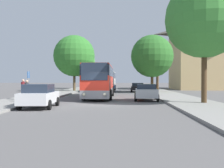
{
  "coord_description": "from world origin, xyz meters",
  "views": [
    {
      "loc": [
        1.61,
        -19.67,
        1.84
      ],
      "look_at": [
        0.22,
        14.1,
        1.32
      ],
      "focal_mm": 42.0,
      "sensor_mm": 36.0,
      "label": 1
    }
  ],
  "objects_px": {
    "bus_stop_sign": "(29,82)",
    "tree_right_near": "(152,56)",
    "tree_left_near": "(74,56)",
    "bus_front": "(100,81)",
    "tree_right_far": "(204,19)",
    "bus_middle": "(107,81)",
    "parked_car_right_near": "(146,92)",
    "tree_right_mid": "(157,56)",
    "pedestrian_waiting_near": "(23,89)",
    "tree_left_far": "(81,62)",
    "parked_car_right_far": "(138,87)",
    "parked_car_left_curb": "(39,96)",
    "pedestrian_waiting_far": "(27,91)"
  },
  "relations": [
    {
      "from": "bus_middle",
      "to": "bus_front",
      "type": "bearing_deg",
      "value": -88.71
    },
    {
      "from": "bus_stop_sign",
      "to": "tree_right_near",
      "type": "height_order",
      "value": "tree_right_near"
    },
    {
      "from": "tree_right_far",
      "to": "tree_right_near",
      "type": "bearing_deg",
      "value": 95.8
    },
    {
      "from": "tree_right_near",
      "to": "tree_right_mid",
      "type": "bearing_deg",
      "value": 69.14
    },
    {
      "from": "parked_car_left_curb",
      "to": "parked_car_right_far",
      "type": "relative_size",
      "value": 0.93
    },
    {
      "from": "tree_left_near",
      "to": "tree_right_mid",
      "type": "distance_m",
      "value": 13.11
    },
    {
      "from": "pedestrian_waiting_near",
      "to": "tree_right_mid",
      "type": "xyz_separation_m",
      "value": [
        13.88,
        18.99,
        4.57
      ]
    },
    {
      "from": "bus_middle",
      "to": "tree_left_near",
      "type": "height_order",
      "value": "tree_left_near"
    },
    {
      "from": "tree_right_near",
      "to": "tree_right_mid",
      "type": "distance_m",
      "value": 3.3
    },
    {
      "from": "parked_car_right_far",
      "to": "tree_left_near",
      "type": "distance_m",
      "value": 11.2
    },
    {
      "from": "parked_car_right_far",
      "to": "pedestrian_waiting_near",
      "type": "distance_m",
      "value": 21.78
    },
    {
      "from": "tree_left_near",
      "to": "bus_front",
      "type": "bearing_deg",
      "value": -69.71
    },
    {
      "from": "tree_left_far",
      "to": "tree_right_far",
      "type": "xyz_separation_m",
      "value": [
        14.98,
        -35.41,
        0.78
      ]
    },
    {
      "from": "tree_right_far",
      "to": "bus_stop_sign",
      "type": "bearing_deg",
      "value": 168.63
    },
    {
      "from": "parked_car_right_near",
      "to": "bus_front",
      "type": "bearing_deg",
      "value": -33.41
    },
    {
      "from": "parked_car_right_near",
      "to": "bus_middle",
      "type": "bearing_deg",
      "value": -73.38
    },
    {
      "from": "bus_front",
      "to": "pedestrian_waiting_far",
      "type": "bearing_deg",
      "value": -127.56
    },
    {
      "from": "parked_car_right_near",
      "to": "tree_left_far",
      "type": "distance_m",
      "value": 33.8
    },
    {
      "from": "pedestrian_waiting_far",
      "to": "tree_right_far",
      "type": "xyz_separation_m",
      "value": [
        13.55,
        -0.35,
        5.38
      ]
    },
    {
      "from": "pedestrian_waiting_far",
      "to": "parked_car_left_curb",
      "type": "bearing_deg",
      "value": 79.33
    },
    {
      "from": "bus_stop_sign",
      "to": "bus_front",
      "type": "bearing_deg",
      "value": 35.63
    },
    {
      "from": "tree_left_near",
      "to": "tree_left_far",
      "type": "bearing_deg",
      "value": 94.96
    },
    {
      "from": "bus_front",
      "to": "bus_middle",
      "type": "distance_m",
      "value": 16.44
    },
    {
      "from": "pedestrian_waiting_near",
      "to": "tree_right_near",
      "type": "distance_m",
      "value": 20.81
    },
    {
      "from": "bus_stop_sign",
      "to": "tree_right_far",
      "type": "distance_m",
      "value": 15.36
    },
    {
      "from": "bus_stop_sign",
      "to": "tree_right_near",
      "type": "xyz_separation_m",
      "value": [
        12.5,
        15.24,
        3.57
      ]
    },
    {
      "from": "bus_stop_sign",
      "to": "tree_right_far",
      "type": "height_order",
      "value": "tree_right_far"
    },
    {
      "from": "parked_car_right_near",
      "to": "bus_stop_sign",
      "type": "bearing_deg",
      "value": 8.1
    },
    {
      "from": "bus_stop_sign",
      "to": "parked_car_right_near",
      "type": "bearing_deg",
      "value": 5.14
    },
    {
      "from": "pedestrian_waiting_far",
      "to": "tree_left_far",
      "type": "xyz_separation_m",
      "value": [
        -1.43,
        35.06,
        4.6
      ]
    },
    {
      "from": "tree_left_far",
      "to": "tree_right_far",
      "type": "relative_size",
      "value": 0.93
    },
    {
      "from": "parked_car_left_curb",
      "to": "parked_car_right_near",
      "type": "relative_size",
      "value": 1.06
    },
    {
      "from": "parked_car_right_near",
      "to": "tree_right_mid",
      "type": "distance_m",
      "value": 18.34
    },
    {
      "from": "tree_left_far",
      "to": "tree_right_mid",
      "type": "relative_size",
      "value": 1.14
    },
    {
      "from": "tree_left_far",
      "to": "tree_left_near",
      "type": "bearing_deg",
      "value": -85.04
    },
    {
      "from": "pedestrian_waiting_near",
      "to": "bus_stop_sign",
      "type": "bearing_deg",
      "value": 84.34
    },
    {
      "from": "pedestrian_waiting_near",
      "to": "tree_right_mid",
      "type": "relative_size",
      "value": 0.23
    },
    {
      "from": "pedestrian_waiting_near",
      "to": "tree_right_mid",
      "type": "height_order",
      "value": "tree_right_mid"
    },
    {
      "from": "pedestrian_waiting_far",
      "to": "parked_car_right_far",
      "type": "bearing_deg",
      "value": -159.03
    },
    {
      "from": "parked_car_right_near",
      "to": "bus_stop_sign",
      "type": "relative_size",
      "value": 1.61
    },
    {
      "from": "bus_middle",
      "to": "pedestrian_waiting_far",
      "type": "relative_size",
      "value": 7.04
    },
    {
      "from": "parked_car_right_near",
      "to": "tree_right_near",
      "type": "relative_size",
      "value": 0.49
    },
    {
      "from": "bus_middle",
      "to": "bus_stop_sign",
      "type": "bearing_deg",
      "value": -104.94
    },
    {
      "from": "bus_middle",
      "to": "tree_left_far",
      "type": "relative_size",
      "value": 1.4
    },
    {
      "from": "bus_stop_sign",
      "to": "tree_left_far",
      "type": "bearing_deg",
      "value": 91.13
    },
    {
      "from": "parked_car_left_curb",
      "to": "tree_left_near",
      "type": "height_order",
      "value": "tree_left_near"
    },
    {
      "from": "parked_car_left_curb",
      "to": "pedestrian_waiting_far",
      "type": "bearing_deg",
      "value": 119.76
    },
    {
      "from": "parked_car_right_far",
      "to": "tree_right_mid",
      "type": "height_order",
      "value": "tree_right_mid"
    },
    {
      "from": "parked_car_right_far",
      "to": "pedestrian_waiting_far",
      "type": "bearing_deg",
      "value": 67.97
    },
    {
      "from": "tree_right_mid",
      "to": "parked_car_right_near",
      "type": "bearing_deg",
      "value": -100.72
    }
  ]
}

